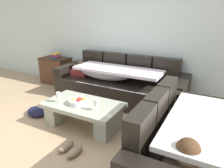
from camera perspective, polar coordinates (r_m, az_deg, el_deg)
name	(u,v)px	position (r m, az deg, el deg)	size (l,w,h in m)	color
ground_plane	(63,139)	(3.14, -13.36, -14.38)	(14.00, 14.00, 0.00)	tan
back_wall	(127,30)	(4.46, 4.16, 14.55)	(9.00, 0.10, 2.70)	silver
couch_along_wall	(118,84)	(4.18, 1.55, -0.10)	(2.56, 0.92, 0.88)	black
couch_near_window	(186,146)	(2.48, 19.55, -15.73)	(0.92, 1.81, 0.88)	black
coffee_table	(83,112)	(3.29, -7.86, -7.49)	(1.20, 0.68, 0.38)	#9FA591
fruit_bowl	(78,101)	(3.21, -9.24, -4.70)	(0.28, 0.28, 0.10)	silver
wine_glass_near_left	(58,95)	(3.29, -14.46, -3.03)	(0.07, 0.07, 0.17)	silver
wine_glass_near_right	(96,103)	(2.94, -4.32, -5.20)	(0.07, 0.07, 0.17)	silver
side_cabinet	(56,70)	(5.38, -15.12, 3.59)	(0.72, 0.44, 0.64)	#4B2E1B
book_stack_on_cabinet	(56,56)	(5.27, -15.11, 7.49)	(0.19, 0.22, 0.12)	#2D569E
pair_of_shoes	(70,149)	(2.84, -11.40, -17.02)	(0.30, 0.31, 0.09)	#8C7259
crumpled_garment	(37,111)	(3.90, -19.72, -7.01)	(0.40, 0.32, 0.12)	#191933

